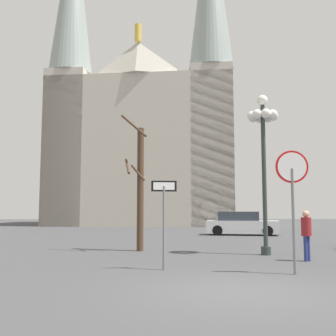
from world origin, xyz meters
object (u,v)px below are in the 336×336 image
at_px(stop_sign, 292,186).
at_px(parked_car_near_white, 241,224).
at_px(street_lamp, 263,137).
at_px(bare_tree, 140,186).
at_px(pedestrian_walking, 306,231).
at_px(cathedral, 144,129).
at_px(one_way_arrow_sign, 164,211).

relative_size(stop_sign, parked_car_near_white, 0.66).
height_order(street_lamp, bare_tree, street_lamp).
distance_m(street_lamp, bare_tree, 5.20).
xyz_separation_m(stop_sign, pedestrian_walking, (1.31, 2.56, -1.29)).
xyz_separation_m(cathedral, stop_sign, (4.68, -32.60, -8.08)).
bearing_deg(street_lamp, pedestrian_walking, -65.25).
height_order(cathedral, street_lamp, cathedral).
height_order(cathedral, stop_sign, cathedral).
height_order(bare_tree, pedestrian_walking, bare_tree).
relative_size(street_lamp, pedestrian_walking, 3.70).
xyz_separation_m(bare_tree, parked_car_near_white, (6.23, 9.67, -1.89)).
bearing_deg(street_lamp, one_way_arrow_sign, -137.49).
height_order(bare_tree, parked_car_near_white, bare_tree).
distance_m(stop_sign, bare_tree, 7.23).
distance_m(bare_tree, pedestrian_walking, 6.61).
bearing_deg(parked_car_near_white, cathedral, 111.61).
xyz_separation_m(one_way_arrow_sign, parked_car_near_white, (5.39, 14.70, -0.89)).
bearing_deg(parked_car_near_white, street_lamp, -98.04).
bearing_deg(pedestrian_walking, bare_tree, 148.64).
bearing_deg(parked_car_near_white, bare_tree, -122.80).
distance_m(one_way_arrow_sign, pedestrian_walking, 4.97).
xyz_separation_m(one_way_arrow_sign, pedestrian_walking, (4.62, 1.70, -0.63)).
bearing_deg(stop_sign, pedestrian_walking, 63.00).
xyz_separation_m(one_way_arrow_sign, bare_tree, (-0.85, 5.03, 1.00)).
bearing_deg(stop_sign, one_way_arrow_sign, 165.34).
relative_size(one_way_arrow_sign, bare_tree, 0.45).
xyz_separation_m(stop_sign, one_way_arrow_sign, (-3.32, 0.87, -0.66)).
bearing_deg(one_way_arrow_sign, cathedral, 92.46).
bearing_deg(street_lamp, parked_car_near_white, 81.96).
distance_m(one_way_arrow_sign, parked_car_near_white, 15.68).
bearing_deg(bare_tree, parked_car_near_white, 57.20).
relative_size(stop_sign, one_way_arrow_sign, 1.30).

